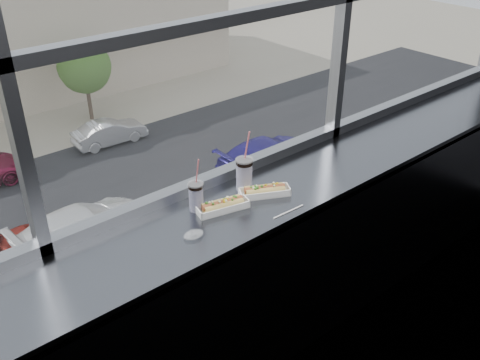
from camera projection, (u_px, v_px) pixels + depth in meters
wall_back_lower at (216, 258)px, 3.33m from camera, size 6.00×0.00×6.00m
counter at (245, 207)px, 2.88m from camera, size 6.00×0.55×0.06m
counter_fascia at (275, 304)px, 2.97m from camera, size 6.00×0.04×1.04m
hotdog_tray_left at (223, 205)px, 2.79m from camera, size 0.29×0.15×0.07m
hotdog_tray_right at (265, 191)px, 2.92m from camera, size 0.29×0.21×0.07m
soda_cup_left at (196, 195)px, 2.76m from camera, size 0.08×0.08×0.30m
soda_cup_right at (244, 173)px, 2.93m from camera, size 0.10×0.10×0.36m
loose_straw at (288, 212)px, 2.78m from camera, size 0.20×0.01×0.01m
wrapper at (194, 235)px, 2.59m from camera, size 0.10×0.07×0.03m
car_near_d at (81, 221)px, 21.95m from camera, size 3.45×7.09×2.29m
car_far_c at (109, 129)px, 30.42m from camera, size 2.53×5.61×1.84m
car_near_e at (267, 149)px, 27.72m from camera, size 2.82×6.71×2.23m
tree_right at (84, 67)px, 32.29m from camera, size 3.24×3.24×5.06m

